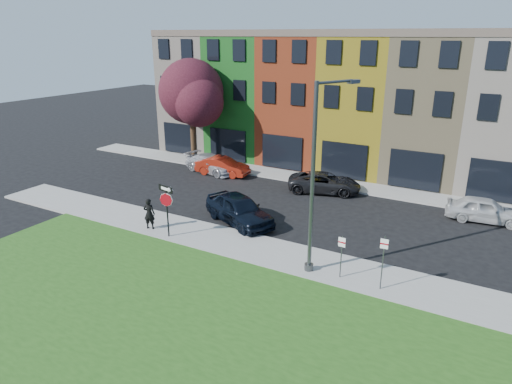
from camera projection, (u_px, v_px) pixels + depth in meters
The scene contains 15 objects.
ground at pixel (220, 276), 20.27m from camera, with size 120.00×120.00×0.00m, color black.
sidewalk_near at pixel (290, 258), 21.78m from camera, with size 40.00×3.00×0.12m, color gray.
sidewalk_far at pixel (299, 177), 33.97m from camera, with size 40.00×2.40×0.12m, color gray.
rowhouse_block at pixel (338, 101), 37.20m from camera, with size 30.00×10.12×10.00m.
stop_sign at pixel (166, 200), 23.30m from camera, with size 1.04×0.24×2.81m.
man at pixel (149, 214), 24.64m from camera, with size 0.73×0.61×1.73m, color black.
sedan_near at pixel (239, 209), 25.67m from camera, with size 5.27×3.85×1.67m, color black.
parked_car_red at pixel (222, 166), 34.59m from camera, with size 4.26×1.85×1.36m, color maroon.
parked_car_silver at pixel (211, 164), 35.27m from camera, with size 4.93×2.77×1.35m, color #A09FA4.
parked_car_dark at pixel (324, 183), 30.80m from camera, with size 5.28×3.53×1.35m, color black.
parked_car_white at pixel (485, 210), 25.95m from camera, with size 4.32×2.12×1.42m, color silver.
street_lamp at pixel (316, 180), 19.27m from camera, with size 1.31×2.41×8.32m.
parking_sign_a at pixel (341, 251), 19.52m from camera, with size 0.32×0.09×1.96m.
parking_sign_b at pixel (383, 257), 18.53m from camera, with size 0.32×0.09×2.40m.
tree_purple at pixel (193, 93), 35.82m from camera, with size 6.11×5.35×8.33m.
Camera 1 is at (10.24, -14.80, 10.17)m, focal length 32.00 mm.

